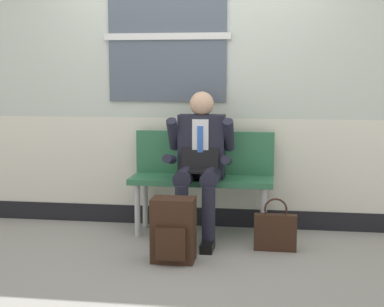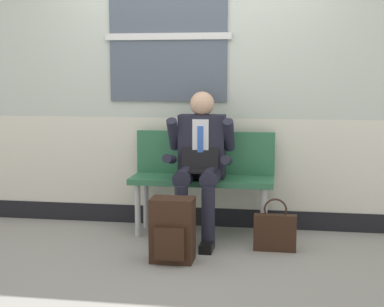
{
  "view_description": "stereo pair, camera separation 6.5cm",
  "coord_description": "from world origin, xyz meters",
  "px_view_note": "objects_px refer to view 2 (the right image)",
  "views": [
    {
      "loc": [
        0.78,
        -4.72,
        1.42
      ],
      "look_at": [
        0.06,
        0.07,
        0.75
      ],
      "focal_mm": 54.56,
      "sensor_mm": 36.0,
      "label": 1
    },
    {
      "loc": [
        0.84,
        -4.71,
        1.42
      ],
      "look_at": [
        0.06,
        0.07,
        0.75
      ],
      "focal_mm": 54.56,
      "sensor_mm": 36.0,
      "label": 2
    }
  ],
  "objects_px": {
    "person_seated": "(200,161)",
    "backpack": "(172,231)",
    "bench_with_person": "(203,172)",
    "handbag": "(275,231)"
  },
  "relations": [
    {
      "from": "person_seated",
      "to": "handbag",
      "type": "distance_m",
      "value": 0.87
    },
    {
      "from": "bench_with_person",
      "to": "handbag",
      "type": "height_order",
      "value": "bench_with_person"
    },
    {
      "from": "backpack",
      "to": "handbag",
      "type": "distance_m",
      "value": 0.86
    },
    {
      "from": "person_seated",
      "to": "backpack",
      "type": "xyz_separation_m",
      "value": [
        -0.11,
        -0.65,
        -0.44
      ]
    },
    {
      "from": "person_seated",
      "to": "backpack",
      "type": "relative_size",
      "value": 2.58
    },
    {
      "from": "bench_with_person",
      "to": "person_seated",
      "type": "height_order",
      "value": "person_seated"
    },
    {
      "from": "bench_with_person",
      "to": "person_seated",
      "type": "relative_size",
      "value": 0.99
    },
    {
      "from": "backpack",
      "to": "bench_with_person",
      "type": "bearing_deg",
      "value": 82.59
    },
    {
      "from": "backpack",
      "to": "handbag",
      "type": "relative_size",
      "value": 1.14
    },
    {
      "from": "person_seated",
      "to": "backpack",
      "type": "bearing_deg",
      "value": -99.61
    }
  ]
}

